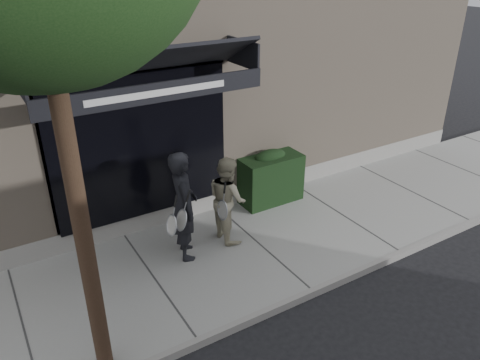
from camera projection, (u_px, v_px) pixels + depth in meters
ground at (258, 248)px, 8.55m from camera, size 80.00×80.00×0.00m
sidewalk at (258, 245)px, 8.53m from camera, size 20.00×3.00×0.12m
curb at (312, 293)px, 7.34m from camera, size 20.00×0.10×0.14m
building_facade at (145, 51)px, 11.14m from camera, size 14.30×8.04×5.64m
hedge at (270, 177)px, 9.73m from camera, size 1.30×0.70×1.14m
pedestrian_front at (184, 206)px, 7.76m from camera, size 0.77×0.84×1.93m
pedestrian_back at (227, 199)px, 8.34m from camera, size 0.66×0.80×1.59m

